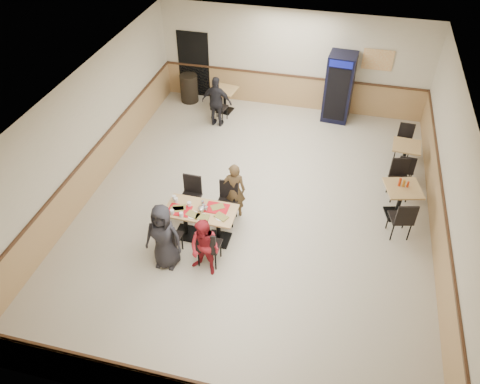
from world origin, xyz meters
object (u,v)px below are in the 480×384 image
(side_table_near, at_px, (401,197))
(back_table, at_px, (225,97))
(lone_diner, at_px, (217,102))
(side_table_far, at_px, (405,153))
(diner_man_opposite, at_px, (234,190))
(pepsi_cooler, at_px, (339,88))
(diner_woman_left, at_px, (164,237))
(trash_bin, at_px, (189,88))
(main_table, at_px, (201,219))
(diner_woman_right, at_px, (205,248))

(side_table_near, relative_size, back_table, 1.18)
(lone_diner, distance_m, side_table_near, 5.84)
(lone_diner, bearing_deg, side_table_near, 154.09)
(side_table_far, bearing_deg, diner_man_opposite, -144.31)
(pepsi_cooler, bearing_deg, side_table_near, -61.64)
(side_table_far, bearing_deg, back_table, 161.37)
(diner_man_opposite, bearing_deg, side_table_far, -156.04)
(diner_woman_left, height_order, side_table_near, diner_woman_left)
(diner_woman_left, distance_m, side_table_far, 6.60)
(diner_man_opposite, distance_m, side_table_near, 3.76)
(side_table_near, distance_m, side_table_far, 1.87)
(back_table, distance_m, pepsi_cooler, 3.41)
(side_table_near, bearing_deg, trash_bin, 147.96)
(pepsi_cooler, bearing_deg, trash_bin, -174.81)
(main_table, bearing_deg, diner_woman_right, -67.62)
(diner_woman_left, relative_size, diner_woman_right, 1.14)
(side_table_far, distance_m, trash_bin, 6.86)
(diner_woman_left, bearing_deg, diner_woman_right, -2.34)
(main_table, xyz_separation_m, side_table_near, (4.15, 1.77, 0.01))
(diner_woman_right, height_order, diner_man_opposite, diner_man_opposite)
(back_table, distance_m, trash_bin, 1.31)
(diner_woman_left, distance_m, pepsi_cooler, 7.29)
(main_table, bearing_deg, diner_woman_left, -117.90)
(diner_man_opposite, distance_m, pepsi_cooler, 5.26)
(pepsi_cooler, bearing_deg, lone_diner, -155.16)
(back_table, bearing_deg, side_table_far, -18.63)
(diner_man_opposite, bearing_deg, diner_woman_right, 74.24)
(pepsi_cooler, distance_m, trash_bin, 4.64)
(diner_man_opposite, distance_m, lone_diner, 3.95)
(back_table, relative_size, pepsi_cooler, 0.39)
(main_table, distance_m, pepsi_cooler, 6.29)
(diner_woman_left, bearing_deg, pepsi_cooler, 65.14)
(diner_woman_left, height_order, lone_diner, diner_woman_left)
(side_table_near, relative_size, trash_bin, 1.06)
(diner_woman_left, relative_size, lone_diner, 1.01)
(diner_woman_left, bearing_deg, side_table_far, 41.79)
(back_table, relative_size, trash_bin, 0.90)
(diner_woman_right, xyz_separation_m, side_table_far, (3.93, 4.54, -0.18))
(diner_woman_left, relative_size, diner_man_opposite, 1.09)
(trash_bin, bearing_deg, main_table, -68.86)
(trash_bin, bearing_deg, lone_diner, -43.30)
(trash_bin, bearing_deg, side_table_near, -32.04)
(lone_diner, xyz_separation_m, side_table_far, (5.26, -0.94, -0.27))
(diner_man_opposite, bearing_deg, diner_woman_left, 49.70)
(diner_woman_right, bearing_deg, trash_bin, 126.65)
(side_table_far, height_order, back_table, back_table)
(side_table_far, bearing_deg, trash_bin, 161.96)
(side_table_far, relative_size, pepsi_cooler, 0.36)
(diner_man_opposite, relative_size, lone_diner, 0.93)
(diner_man_opposite, xyz_separation_m, back_table, (-1.46, 4.50, -0.22))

